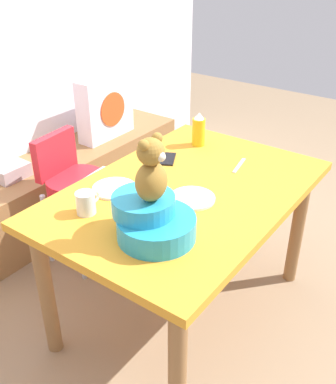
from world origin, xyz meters
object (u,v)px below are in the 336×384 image
Objects in this scene: book_stack at (12,172)px; highchair at (75,183)px; dinner_plate_far at (192,198)px; pillow_floral_right at (105,107)px; cell_phone at (168,159)px; dinner_plate_near at (114,188)px; dining_table at (185,208)px; teddy_bear at (151,171)px; coffee_mug at (86,203)px; ketchup_bottle at (199,130)px; infant_seat_teal at (152,220)px.

book_stack is 0.45m from highchair.
highchair is 3.95× the size of dinner_plate_far.
highchair is at bearing -149.85° from pillow_floral_right.
highchair is at bearing -8.23° from cell_phone.
dinner_plate_near is at bearing -112.21° from highchair.
highchair is 0.87m from dinner_plate_far.
teddy_bear is at bearing -165.15° from dining_table.
cell_phone is (0.26, 0.32, -0.00)m from dinner_plate_far.
cell_phone is at bearing 30.99° from teddy_bear.
teddy_bear reaches higher than coffee_mug.
pillow_floral_right reaches higher than highchair.
book_stack is 1.39× the size of cell_phone.
teddy_bear is at bearing -114.19° from highchair.
dining_table is (0.09, -1.20, 0.13)m from book_stack.
ketchup_bottle is (0.54, -0.98, 0.32)m from book_stack.
ketchup_bottle is 0.26m from cell_phone.
dinner_plate_far is 1.39× the size of cell_phone.
dinner_plate_far is at bearing -129.18° from dining_table.
infant_seat_teal is 2.75× the size of coffee_mug.
highchair is at bearing 85.11° from dinner_plate_far.
dining_table is at bearing -153.73° from ketchup_bottle.
highchair is 1.07m from teddy_bear.
highchair is 3.16× the size of teddy_bear.
dinner_plate_far is at bearing -122.17° from pillow_floral_right.
book_stack is 1.16m from ketchup_bottle.
pillow_floral_right is 1.38m from dining_table.
dining_table is 0.15m from dinner_plate_far.
dining_table is at bearing -121.69° from pillow_floral_right.
dining_table is at bearing -53.02° from dinner_plate_near.
ketchup_bottle is at bearing 30.15° from dinner_plate_far.
ketchup_bottle is at bearing -124.01° from cell_phone.
dining_table is at bearing -85.62° from book_stack.
cell_phone is (0.39, -0.01, -0.00)m from dinner_plate_near.
dinner_plate_near is at bearing 126.98° from dining_table.
dining_table is 0.33m from cell_phone.
dinner_plate_near is (-0.21, -0.50, 0.22)m from highchair.
dinner_plate_near is (-0.10, -0.94, 0.24)m from book_stack.
dining_table is 7.17× the size of ketchup_bottle.
cell_phone is at bearing -119.52° from pillow_floral_right.
book_stack is at bearing 178.54° from pillow_floral_right.
pillow_floral_right is 1.69m from infant_seat_teal.
cell_phone is (0.19, -0.52, 0.22)m from highchair.
dinner_plate_near is (0.21, 0.04, -0.04)m from coffee_mug.
ketchup_bottle is at bearing -51.06° from highchair.
infant_seat_teal is 0.41m from dinner_plate_near.
dinner_plate_near is at bearing -96.24° from book_stack.
ketchup_bottle is 0.85m from coffee_mug.
book_stack is 0.61× the size of infant_seat_teal.
dining_table is 4.02× the size of infant_seat_teal.
highchair reaches higher than dinner_plate_near.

